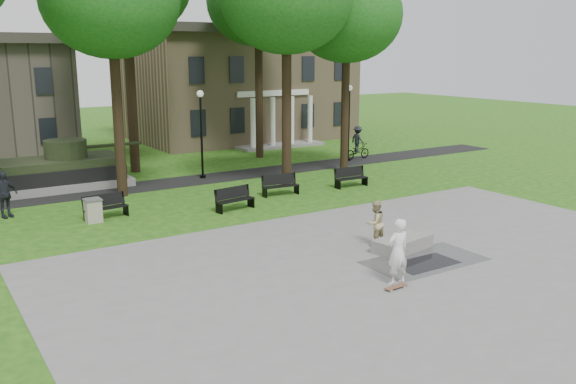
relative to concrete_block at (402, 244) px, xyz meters
name	(u,v)px	position (x,y,z in m)	size (l,w,h in m)	color
ground	(330,235)	(-1.07, 2.78, -0.24)	(120.00, 120.00, 0.00)	#1B4B11
plaza	(426,275)	(-1.07, -2.22, -0.23)	(22.00, 16.00, 0.02)	gray
footpath	(197,180)	(-1.07, 14.78, -0.24)	(44.00, 2.60, 0.01)	black
building_right	(238,82)	(8.93, 28.78, 4.10)	(17.00, 12.00, 8.60)	#9E8460
tree_1	(111,0)	(-5.57, 13.28, 8.71)	(6.20, 6.20, 11.63)	black
tree_3	(347,16)	(6.93, 12.28, 8.35)	(6.00, 6.00, 11.19)	black
tree_5	(258,3)	(5.43, 19.28, 9.42)	(6.40, 6.40, 12.44)	black
lamp_mid	(201,127)	(-0.57, 15.08, 2.55)	(0.36, 0.36, 4.73)	black
lamp_right	(349,116)	(9.43, 15.08, 2.55)	(0.36, 0.36, 4.73)	black
tank_monument	(62,171)	(-7.53, 16.78, 0.61)	(7.45, 3.40, 2.40)	gray
puddle	(425,263)	(-0.36, -1.44, -0.22)	(2.20, 1.20, 0.00)	black
concrete_block	(402,244)	(0.00, 0.00, 0.00)	(2.20, 1.00, 0.45)	gray
skateboard	(396,287)	(-2.61, -2.55, -0.19)	(0.78, 0.20, 0.07)	brown
skateboarder	(398,252)	(-2.33, -2.26, 0.77)	(0.73, 0.48, 1.99)	white
friend_watching	(375,223)	(-0.47, 0.92, 0.59)	(0.79, 0.62, 1.63)	tan
pedestrian_walker	(4,195)	(-10.88, 12.02, 0.73)	(1.15, 0.48, 1.95)	#21232C
cyclist	(358,146)	(10.35, 15.29, 0.62)	(1.94, 1.11, 2.12)	black
park_bench_0	(105,206)	(-7.42, 9.71, 0.28)	(1.84, 0.72, 1.00)	black
park_bench_1	(234,198)	(-2.31, 8.06, 0.28)	(1.85, 0.78, 1.00)	black
park_bench_2	(280,184)	(0.83, 9.39, 0.28)	(1.84, 0.70, 1.00)	black
park_bench_3	(350,177)	(4.84, 9.04, 0.28)	(1.81, 0.58, 1.00)	black
trash_bin	(93,210)	(-8.00, 9.40, 0.24)	(0.67, 0.67, 0.96)	#A89D8A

